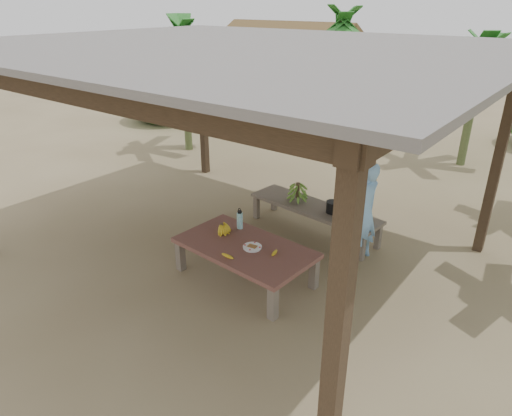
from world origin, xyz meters
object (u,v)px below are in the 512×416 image
Objects in this scene: bench at (314,210)px; woman at (363,212)px; plate at (252,247)px; water_flask at (240,220)px; cooking_pot at (333,207)px; work_table at (245,250)px; ripe_banana_bunch at (221,228)px.

woman is at bearing -11.08° from bench.
plate is 0.80× the size of water_flask.
bench is 1.44m from water_flask.
bench is 1.72m from plate.
woman is at bearing -23.41° from cooking_pot.
plate reaches higher than work_table.
bench is 10.95× the size of cooking_pot.
ripe_banana_bunch is 1.98m from woman.
water_flask is at bearing 65.96° from ripe_banana_bunch.
cooking_pot is (0.85, 1.61, -0.04)m from ripe_banana_bunch.
work_table is at bearing -85.31° from bench.
plate is at bearing -81.16° from bench.
cooking_pot is at bearing 82.13° from plate.
woman is (0.60, -0.26, 0.19)m from cooking_pot.
bench is at bearing 177.12° from cooking_pot.
woman reaches higher than water_flask.
ripe_banana_bunch is at bearing -33.19° from woman.
plate is at bearing -8.54° from ripe_banana_bunch.
bench is at bearing 73.93° from water_flask.
water_flask is at bearing -118.48° from cooking_pot.
ripe_banana_bunch reaches higher than bench.
ripe_banana_bunch is 0.29m from water_flask.
ripe_banana_bunch reaches higher than cooking_pot.
ripe_banana_bunch is at bearing -102.00° from bench.
cooking_pot is at bearing 62.21° from ripe_banana_bunch.
bench is 9.15× the size of plate.
work_table is 0.52m from ripe_banana_bunch.
work_table is 1.74m from cooking_pot.
cooking_pot is (0.73, 1.35, -0.09)m from water_flask.
water_flask is 1.73m from woman.
water_flask is at bearing -100.68° from bench.
bench is at bearing 72.62° from ripe_banana_bunch.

